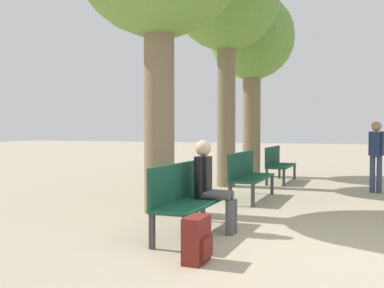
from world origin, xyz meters
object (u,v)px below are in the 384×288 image
(bench_row_0, at_px, (188,194))
(tree_row_1, at_px, (226,1))
(person_seated, at_px, (211,183))
(bench_row_2, at_px, (278,162))
(tree_row_2, at_px, (252,42))
(pedestrian_near, at_px, (376,152))
(backpack, at_px, (197,240))
(bench_row_1, at_px, (248,173))

(bench_row_0, bearing_deg, tree_row_1, 101.92)
(bench_row_0, distance_m, person_seated, 0.36)
(bench_row_2, bearing_deg, tree_row_2, 130.15)
(tree_row_2, relative_size, pedestrian_near, 3.45)
(bench_row_0, relative_size, person_seated, 1.40)
(tree_row_2, height_order, pedestrian_near, tree_row_2)
(bench_row_0, height_order, bench_row_2, same)
(bench_row_2, bearing_deg, person_seated, -87.62)
(bench_row_0, height_order, pedestrian_near, pedestrian_near)
(tree_row_1, height_order, person_seated, tree_row_1)
(pedestrian_near, bearing_deg, backpack, -106.59)
(backpack, bearing_deg, bench_row_0, 117.19)
(bench_row_2, xyz_separation_m, person_seated, (0.25, -5.98, 0.13))
(tree_row_1, bearing_deg, tree_row_2, 90.00)
(bench_row_0, height_order, person_seated, person_seated)
(backpack, bearing_deg, person_seated, 103.64)
(tree_row_2, bearing_deg, person_seated, -79.91)
(bench_row_1, relative_size, tree_row_1, 0.29)
(bench_row_2, xyz_separation_m, pedestrian_near, (2.41, -1.13, 0.37))
(bench_row_2, distance_m, pedestrian_near, 2.69)
(tree_row_1, relative_size, tree_row_2, 1.10)
(backpack, xyz_separation_m, pedestrian_near, (1.84, 6.18, 0.67))
(bench_row_1, distance_m, pedestrian_near, 3.14)
(bench_row_0, xyz_separation_m, tree_row_2, (-1.03, 7.43, 3.53))
(pedestrian_near, bearing_deg, bench_row_0, -115.46)
(bench_row_2, height_order, person_seated, person_seated)
(person_seated, height_order, pedestrian_near, pedestrian_near)
(bench_row_1, bearing_deg, pedestrian_near, 39.20)
(backpack, relative_size, pedestrian_near, 0.31)
(bench_row_1, distance_m, backpack, 4.26)
(bench_row_0, distance_m, tree_row_2, 8.29)
(tree_row_2, relative_size, person_seated, 4.34)
(bench_row_1, bearing_deg, person_seated, -85.07)
(person_seated, relative_size, pedestrian_near, 0.79)
(bench_row_0, relative_size, tree_row_2, 0.32)
(tree_row_1, bearing_deg, bench_row_2, 51.50)
(tree_row_1, distance_m, pedestrian_near, 5.04)
(bench_row_0, bearing_deg, tree_row_2, 97.93)
(person_seated, distance_m, pedestrian_near, 5.32)
(bench_row_1, distance_m, bench_row_2, 3.10)
(bench_row_2, bearing_deg, bench_row_0, -90.00)
(tree_row_1, xyz_separation_m, backpack, (1.61, -6.02, -4.34))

